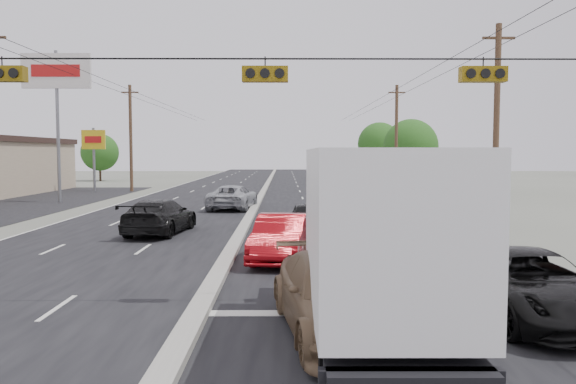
# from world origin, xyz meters

# --- Properties ---
(ground) EXTENTS (200.00, 200.00, 0.00)m
(ground) POSITION_xyz_m (0.00, 0.00, 0.00)
(ground) COLOR #606356
(ground) RESTS_ON ground
(road_surface) EXTENTS (20.00, 160.00, 0.02)m
(road_surface) POSITION_xyz_m (0.00, 30.00, 0.00)
(road_surface) COLOR black
(road_surface) RESTS_ON ground
(center_median) EXTENTS (0.50, 160.00, 0.20)m
(center_median) POSITION_xyz_m (0.00, 30.00, 0.10)
(center_median) COLOR gray
(center_median) RESTS_ON ground
(parking_lot) EXTENTS (10.00, 42.00, 0.02)m
(parking_lot) POSITION_xyz_m (-17.00, 25.00, 0.00)
(parking_lot) COLOR black
(parking_lot) RESTS_ON ground
(utility_pole_left_c) EXTENTS (1.60, 0.30, 10.00)m
(utility_pole_left_c) POSITION_xyz_m (-12.50, 40.00, 5.11)
(utility_pole_left_c) COLOR #422D1E
(utility_pole_left_c) RESTS_ON ground
(utility_pole_right_b) EXTENTS (1.60, 0.30, 10.00)m
(utility_pole_right_b) POSITION_xyz_m (12.50, 15.00, 5.11)
(utility_pole_right_b) COLOR #422D1E
(utility_pole_right_b) RESTS_ON ground
(utility_pole_right_c) EXTENTS (1.60, 0.30, 10.00)m
(utility_pole_right_c) POSITION_xyz_m (12.50, 40.00, 5.11)
(utility_pole_right_c) COLOR #422D1E
(utility_pole_right_c) RESTS_ON ground
(traffic_signals) EXTENTS (25.00, 0.30, 0.54)m
(traffic_signals) POSITION_xyz_m (1.40, 0.00, 5.49)
(traffic_signals) COLOR black
(traffic_signals) RESTS_ON ground
(pole_sign_billboard) EXTENTS (5.00, 0.25, 11.00)m
(pole_sign_billboard) POSITION_xyz_m (-14.50, 28.00, 8.87)
(pole_sign_billboard) COLOR slate
(pole_sign_billboard) RESTS_ON ground
(pole_sign_far) EXTENTS (2.20, 0.25, 6.00)m
(pole_sign_far) POSITION_xyz_m (-16.00, 40.00, 4.41)
(pole_sign_far) COLOR slate
(pole_sign_far) RESTS_ON ground
(tree_left_far) EXTENTS (4.80, 4.80, 6.12)m
(tree_left_far) POSITION_xyz_m (-22.00, 60.00, 3.72)
(tree_left_far) COLOR #382619
(tree_left_far) RESTS_ON ground
(tree_right_mid) EXTENTS (5.60, 5.60, 7.14)m
(tree_right_mid) POSITION_xyz_m (15.00, 45.00, 4.34)
(tree_right_mid) COLOR #382619
(tree_right_mid) RESTS_ON ground
(tree_right_far) EXTENTS (6.40, 6.40, 8.16)m
(tree_right_far) POSITION_xyz_m (16.00, 70.00, 4.96)
(tree_right_far) COLOR #382619
(tree_right_far) RESTS_ON ground
(box_truck) EXTENTS (2.66, 7.36, 3.73)m
(box_truck) POSITION_xyz_m (3.75, -2.07, 1.91)
(box_truck) COLOR black
(box_truck) RESTS_ON ground
(tan_sedan) EXTENTS (2.87, 5.56, 1.54)m
(tan_sedan) POSITION_xyz_m (3.00, -1.90, 0.77)
(tan_sedan) COLOR brown
(tan_sedan) RESTS_ON ground
(red_sedan) EXTENTS (2.24, 4.85, 1.54)m
(red_sedan) POSITION_xyz_m (1.83, 5.85, 0.77)
(red_sedan) COLOR maroon
(red_sedan) RESTS_ON ground
(black_suv) EXTENTS (2.74, 5.46, 1.48)m
(black_suv) POSITION_xyz_m (7.34, -0.87, 0.74)
(black_suv) COLOR black
(black_suv) RESTS_ON ground
(queue_car_a) EXTENTS (1.68, 4.14, 1.41)m
(queue_car_a) POSITION_xyz_m (3.00, 12.05, 0.70)
(queue_car_a) COLOR black
(queue_car_a) RESTS_ON ground
(queue_car_b) EXTENTS (1.68, 3.83, 1.22)m
(queue_car_b) POSITION_xyz_m (6.31, 8.96, 0.61)
(queue_car_b) COLOR silver
(queue_car_b) RESTS_ON ground
(queue_car_c) EXTENTS (2.40, 4.59, 1.23)m
(queue_car_c) POSITION_xyz_m (4.13, 16.01, 0.62)
(queue_car_c) COLOR gray
(queue_car_c) RESTS_ON ground
(queue_car_d) EXTENTS (2.09, 4.95, 1.43)m
(queue_car_d) POSITION_xyz_m (7.82, 5.58, 0.71)
(queue_car_d) COLOR #111359
(queue_car_d) RESTS_ON ground
(queue_car_e) EXTENTS (2.06, 4.53, 1.51)m
(queue_car_e) POSITION_xyz_m (7.00, 12.79, 0.75)
(queue_car_e) COLOR maroon
(queue_car_e) RESTS_ON ground
(oncoming_near) EXTENTS (2.82, 5.60, 1.56)m
(oncoming_near) POSITION_xyz_m (-3.67, 12.16, 0.78)
(oncoming_near) COLOR black
(oncoming_near) RESTS_ON ground
(oncoming_far) EXTENTS (3.18, 5.82, 1.55)m
(oncoming_far) POSITION_xyz_m (-1.40, 23.26, 0.77)
(oncoming_far) COLOR #9A9CA1
(oncoming_far) RESTS_ON ground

